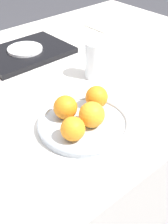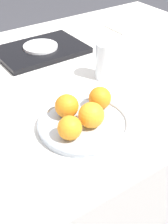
# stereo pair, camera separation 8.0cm
# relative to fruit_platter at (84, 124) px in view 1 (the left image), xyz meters

# --- Properties ---
(ground_plane) EXTENTS (12.00, 12.00, 0.00)m
(ground_plane) POSITION_rel_fruit_platter_xyz_m (0.12, 0.27, -0.72)
(ground_plane) COLOR #38383D
(table) EXTENTS (1.55, 0.98, 0.70)m
(table) POSITION_rel_fruit_platter_xyz_m (0.12, 0.27, -0.36)
(table) COLOR silver
(table) RESTS_ON ground_plane
(fruit_platter) EXTENTS (0.25, 0.25, 0.02)m
(fruit_platter) POSITION_rel_fruit_platter_xyz_m (0.00, 0.00, 0.00)
(fruit_platter) COLOR #B2BCC6
(fruit_platter) RESTS_ON table
(orange_0) EXTENTS (0.07, 0.07, 0.07)m
(orange_0) POSITION_rel_fruit_platter_xyz_m (0.01, -0.02, 0.04)
(orange_0) COLOR orange
(orange_0) RESTS_ON fruit_platter
(orange_1) EXTENTS (0.06, 0.06, 0.06)m
(orange_1) POSITION_rel_fruit_platter_xyz_m (0.08, 0.03, 0.04)
(orange_1) COLOR orange
(orange_1) RESTS_ON fruit_platter
(orange_2) EXTENTS (0.06, 0.06, 0.06)m
(orange_2) POSITION_rel_fruit_platter_xyz_m (-0.06, -0.03, 0.03)
(orange_2) COLOR orange
(orange_2) RESTS_ON fruit_platter
(orange_3) EXTENTS (0.06, 0.06, 0.06)m
(orange_3) POSITION_rel_fruit_platter_xyz_m (-0.02, 0.05, 0.04)
(orange_3) COLOR orange
(orange_3) RESTS_ON fruit_platter
(water_glass) EXTENTS (0.07, 0.07, 0.12)m
(water_glass) POSITION_rel_fruit_platter_xyz_m (0.21, 0.18, 0.05)
(water_glass) COLOR silver
(water_glass) RESTS_ON table
(serving_tray) EXTENTS (0.33, 0.23, 0.02)m
(serving_tray) POSITION_rel_fruit_platter_xyz_m (0.13, 0.48, -0.00)
(serving_tray) COLOR black
(serving_tray) RESTS_ON table
(side_plate) EXTENTS (0.13, 0.13, 0.01)m
(side_plate) POSITION_rel_fruit_platter_xyz_m (0.13, 0.48, 0.01)
(side_plate) COLOR white
(side_plate) RESTS_ON serving_tray
(napkin) EXTENTS (0.11, 0.13, 0.01)m
(napkin) POSITION_rel_fruit_platter_xyz_m (0.55, 0.49, -0.01)
(napkin) COLOR silver
(napkin) RESTS_ON table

